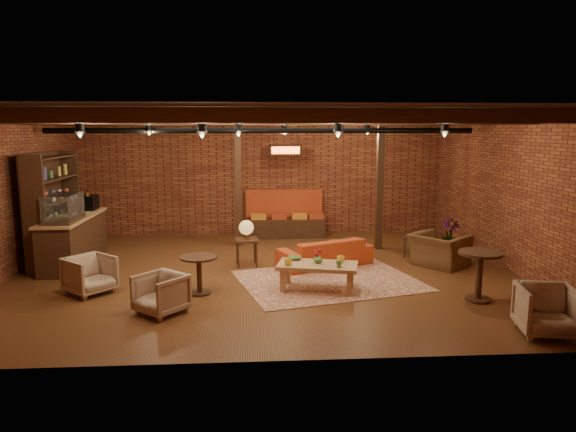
{
  "coord_description": "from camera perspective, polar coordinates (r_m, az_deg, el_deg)",
  "views": [
    {
      "loc": [
        -0.2,
        -10.07,
        2.9
      ],
      "look_at": [
        0.47,
        0.2,
        1.14
      ],
      "focal_mm": 32.0,
      "sensor_mm": 36.0,
      "label": 1
    }
  ],
  "objects": [
    {
      "name": "armchair_a",
      "position": [
        9.8,
        -21.16,
        -5.91
      ],
      "size": [
        0.99,
        0.99,
        0.74
      ],
      "primitive_type": "imported",
      "rotation": [
        0.0,
        0.0,
        0.85
      ],
      "color": "beige",
      "rests_on": "floor"
    },
    {
      "name": "wall_right",
      "position": [
        11.41,
        23.42,
        2.36
      ],
      "size": [
        0.02,
        8.0,
        3.2
      ],
      "primitive_type": "cube",
      "color": "maroon",
      "rests_on": "ground"
    },
    {
      "name": "armchair_b",
      "position": [
        8.44,
        -13.95,
        -8.17
      ],
      "size": [
        0.93,
        0.93,
        0.7
      ],
      "primitive_type": "imported",
      "rotation": [
        0.0,
        0.0,
        -0.7
      ],
      "color": "beige",
      "rests_on": "floor"
    },
    {
      "name": "service_sign",
      "position": [
        13.2,
        -0.28,
        7.32
      ],
      "size": [
        0.86,
        0.06,
        0.3
      ],
      "primitive_type": "cube",
      "color": "#F95B18",
      "rests_on": "ceiling"
    },
    {
      "name": "coffee_table",
      "position": [
        9.33,
        3.22,
        -5.64
      ],
      "size": [
        1.55,
        1.03,
        0.74
      ],
      "rotation": [
        0.0,
        0.0,
        -0.24
      ],
      "color": "olive",
      "rests_on": "floor"
    },
    {
      "name": "post_left",
      "position": [
        12.74,
        -5.54,
        3.81
      ],
      "size": [
        0.16,
        0.16,
        3.2
      ],
      "primitive_type": "cube",
      "color": "black",
      "rests_on": "ground"
    },
    {
      "name": "wall_left",
      "position": [
        11.23,
        -29.04,
        1.84
      ],
      "size": [
        0.02,
        8.0,
        3.2
      ],
      "primitive_type": "cube",
      "color": "maroon",
      "rests_on": "ground"
    },
    {
      "name": "side_table_book",
      "position": [
        12.11,
        13.65,
        -2.27
      ],
      "size": [
        0.53,
        0.53,
        0.5
      ],
      "rotation": [
        0.0,
        0.0,
        -0.26
      ],
      "color": "black",
      "rests_on": "floor"
    },
    {
      "name": "post_right",
      "position": [
        12.5,
        10.17,
        3.59
      ],
      "size": [
        0.16,
        0.16,
        3.2
      ],
      "primitive_type": "cube",
      "color": "black",
      "rests_on": "ground"
    },
    {
      "name": "ceiling",
      "position": [
        10.08,
        -2.67,
        11.41
      ],
      "size": [
        10.0,
        8.0,
        0.02
      ],
      "primitive_type": "cube",
      "color": "black",
      "rests_on": "wall_back"
    },
    {
      "name": "ceiling_spotlights",
      "position": [
        10.07,
        -2.65,
        9.47
      ],
      "size": [
        6.4,
        4.4,
        0.28
      ],
      "primitive_type": null,
      "color": "black",
      "rests_on": "ceiling"
    },
    {
      "name": "ceiling_beams",
      "position": [
        10.07,
        -2.66,
        10.72
      ],
      "size": [
        9.8,
        6.4,
        0.22
      ],
      "primitive_type": null,
      "color": "black",
      "rests_on": "ceiling"
    },
    {
      "name": "banquette",
      "position": [
        13.85,
        -0.38,
        -0.27
      ],
      "size": [
        2.1,
        0.7,
        1.0
      ],
      "primitive_type": null,
      "color": "#AA3A1C",
      "rests_on": "ground"
    },
    {
      "name": "round_table_left",
      "position": [
        9.22,
        -9.85,
        -5.77
      ],
      "size": [
        0.66,
        0.66,
        0.68
      ],
      "color": "black",
      "rests_on": "floor"
    },
    {
      "name": "ceiling_pipe",
      "position": [
        11.67,
        -2.81,
        9.45
      ],
      "size": [
        9.6,
        0.12,
        0.12
      ],
      "primitive_type": "cylinder",
      "rotation": [
        0.0,
        1.57,
        0.0
      ],
      "color": "black",
      "rests_on": "ceiling"
    },
    {
      "name": "armchair_right",
      "position": [
        11.36,
        16.5,
        -3.08
      ],
      "size": [
        1.2,
        1.26,
        0.93
      ],
      "primitive_type": "imported",
      "rotation": [
        0.0,
        0.0,
        2.24
      ],
      "color": "brown",
      "rests_on": "floor"
    },
    {
      "name": "plant_counter",
      "position": [
        12.01,
        -22.16,
        0.95
      ],
      "size": [
        0.35,
        0.39,
        0.3
      ],
      "primitive_type": "imported",
      "color": "#337F33",
      "rests_on": "service_counter"
    },
    {
      "name": "wall_front",
      "position": [
        6.21,
        -1.83,
        -2.37
      ],
      "size": [
        10.0,
        0.02,
        3.2
      ],
      "primitive_type": "cube",
      "color": "maroon",
      "rests_on": "ground"
    },
    {
      "name": "plant_tall",
      "position": [
        12.59,
        17.73,
        1.43
      ],
      "size": [
        1.41,
        1.41,
        2.38
      ],
      "primitive_type": "imported",
      "rotation": [
        0.0,
        0.0,
        0.06
      ],
      "color": "#4C7F4C",
      "rests_on": "floor"
    },
    {
      "name": "floor",
      "position": [
        10.48,
        -2.53,
        -6.36
      ],
      "size": [
        10.0,
        10.0,
        0.0
      ],
      "primitive_type": "plane",
      "color": "#3C240F",
      "rests_on": "ground"
    },
    {
      "name": "round_table_right",
      "position": [
        9.29,
        20.51,
        -5.45
      ],
      "size": [
        0.73,
        0.73,
        0.85
      ],
      "color": "black",
      "rests_on": "floor"
    },
    {
      "name": "shelving_hutch",
      "position": [
        12.09,
        -24.55,
        0.74
      ],
      "size": [
        0.52,
        2.0,
        2.4
      ],
      "primitive_type": null,
      "color": "black",
      "rests_on": "ground"
    },
    {
      "name": "sofa",
      "position": [
        11.0,
        4.12,
        -4.02
      ],
      "size": [
        2.16,
        1.54,
        0.59
      ],
      "primitive_type": "imported",
      "rotation": [
        0.0,
        0.0,
        3.56
      ],
      "color": "#B13B18",
      "rests_on": "floor"
    },
    {
      "name": "armchair_far",
      "position": [
        8.23,
        26.87,
        -9.13
      ],
      "size": [
        0.88,
        0.85,
        0.78
      ],
      "primitive_type": "imported",
      "rotation": [
        0.0,
        0.0,
        -0.2
      ],
      "color": "beige",
      "rests_on": "floor"
    },
    {
      "name": "rug",
      "position": [
        9.99,
        4.55,
        -7.17
      ],
      "size": [
        3.83,
        3.28,
        0.01
      ],
      "primitive_type": "cube",
      "rotation": [
        0.0,
        0.0,
        0.26
      ],
      "color": "maroon",
      "rests_on": "floor"
    },
    {
      "name": "service_counter",
      "position": [
        11.92,
        -22.78,
        -1.2
      ],
      "size": [
        0.8,
        2.5,
        1.6
      ],
      "primitive_type": null,
      "color": "black",
      "rests_on": "ground"
    },
    {
      "name": "wall_back",
      "position": [
        14.13,
        -2.93,
        4.42
      ],
      "size": [
        10.0,
        0.02,
        3.2
      ],
      "primitive_type": "cube",
      "color": "maroon",
      "rests_on": "ground"
    },
    {
      "name": "side_table_lamp",
      "position": [
        10.9,
        -4.65,
        -1.69
      ],
      "size": [
        0.51,
        0.51,
        0.99
      ],
      "rotation": [
        0.0,
        0.0,
        0.09
      ],
      "color": "black",
      "rests_on": "floor"
    }
  ]
}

